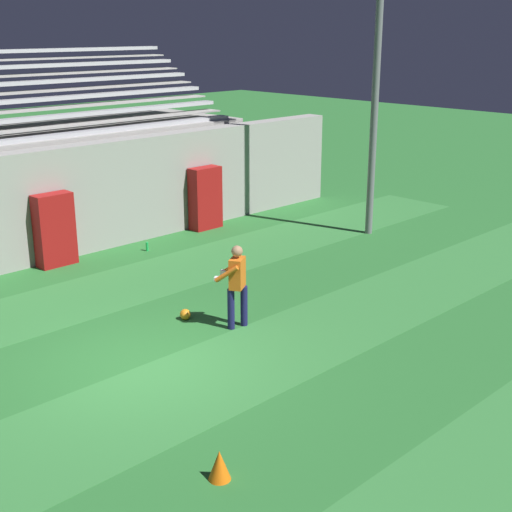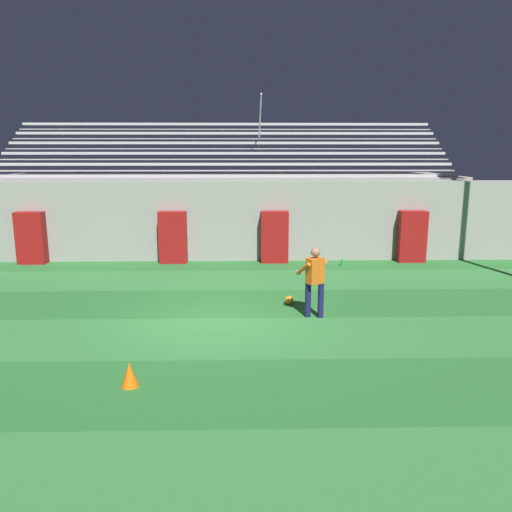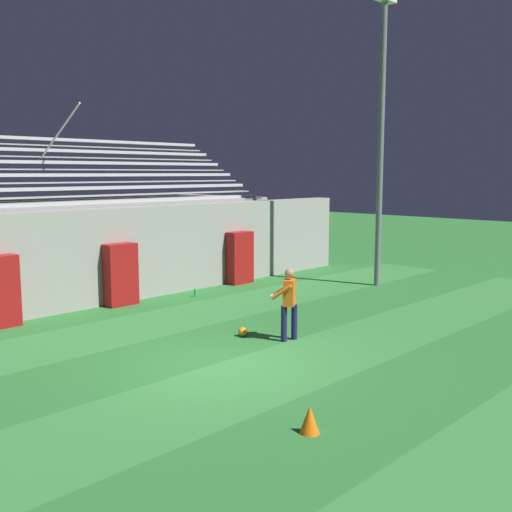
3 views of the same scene
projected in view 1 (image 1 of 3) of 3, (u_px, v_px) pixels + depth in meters
The scene contains 10 objects.
ground_plane at pixel (140, 365), 12.43m from camera, with size 80.00×80.00×0.00m, color #286B2D.
turf_stripe_mid at pixel (184, 389), 11.59m from camera, with size 28.00×2.38×0.01m, color #337A38.
turf_stripe_far at pixel (40, 310), 14.83m from camera, with size 28.00×2.38×0.01m, color #337A38.
padding_pillar_gate_right at pixel (55, 230), 17.37m from camera, with size 0.95×0.44×1.80m, color maroon.
padding_pillar_far_right at pixel (205, 198), 20.58m from camera, with size 0.95×0.44×1.80m, color maroon.
floodlight_pole at pixel (379, 12), 18.53m from camera, with size 0.90×0.36×9.72m.
goalkeeper at pixel (236, 281), 13.72m from camera, with size 0.73×0.70×1.67m.
soccer_ball at pixel (185, 314), 14.32m from camera, with size 0.22×0.22×0.22m, color orange.
traffic_cone at pixel (219, 465), 9.23m from camera, with size 0.30×0.30×0.42m, color orange.
water_bottle at pixel (147, 247), 18.70m from camera, with size 0.07×0.07×0.24m, color green.
Camera 1 is at (-6.40, -9.46, 5.63)m, focal length 50.00 mm.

